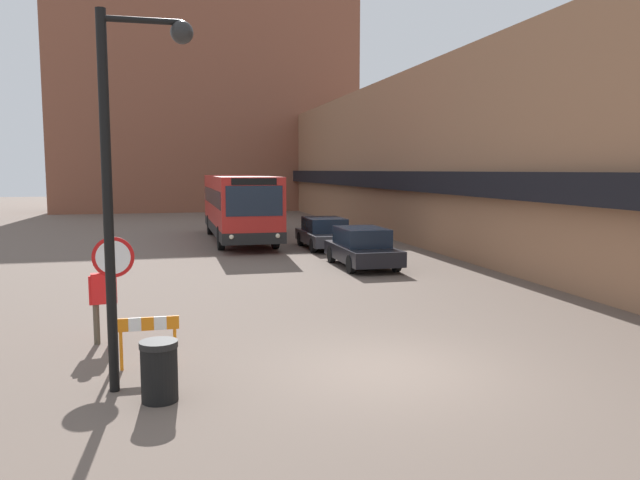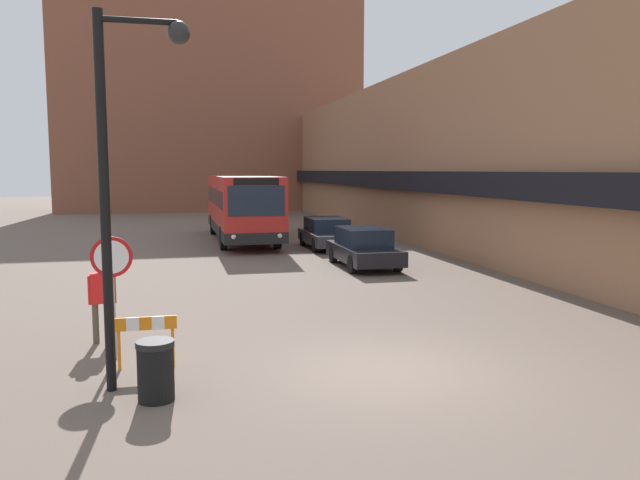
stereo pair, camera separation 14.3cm
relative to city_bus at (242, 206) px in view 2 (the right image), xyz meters
name	(u,v)px [view 2 (the right image)]	position (x,y,z in m)	size (l,w,h in m)	color
ground_plane	(386,371)	(0.22, -21.17, -1.78)	(160.00, 160.00, 0.00)	#66564C
building_row_right	(412,160)	(10.19, 2.83, 2.37)	(5.50, 60.00, 8.30)	#996B4C
building_backdrop_far	(211,100)	(0.22, 26.05, 8.04)	(26.00, 8.00, 19.62)	brown
city_bus	(242,206)	(0.00, 0.00, 0.00)	(2.73, 11.41, 3.26)	red
parked_car_front	(364,247)	(3.42, -9.60, -1.05)	(1.85, 4.24, 1.44)	black
parked_car_back	(327,233)	(3.42, -4.00, -1.07)	(1.92, 4.23, 1.40)	#38383D
stop_sign	(112,271)	(-4.53, -19.33, -0.08)	(0.76, 0.08, 2.33)	gray
street_lamp	(123,158)	(-4.14, -21.06, 1.97)	(1.46, 0.36, 6.00)	black
pedestrian	(102,294)	(-4.85, -18.09, -0.76)	(0.55, 0.26, 1.69)	brown
trash_bin	(156,370)	(-3.72, -21.70, -1.30)	(0.59, 0.59, 0.95)	black
construction_barricade	(146,332)	(-3.93, -20.00, -1.11)	(1.10, 0.06, 0.94)	orange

